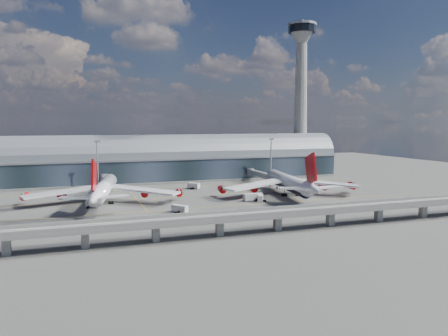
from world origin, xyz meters
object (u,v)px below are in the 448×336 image
object	(u,v)px
airliner_left	(103,189)
service_truck_5	(194,186)
cargo_train_2	(339,209)
service_truck_3	(260,198)
floodlight_mast_right	(271,159)
airliner_right	(290,183)
cargo_train_1	(351,205)
control_tower	(301,98)
service_truck_0	(180,209)
floodlight_mast_left	(98,164)
service_truck_1	(92,204)
service_truck_4	(265,183)
service_truck_2	(253,197)
cargo_train_0	(214,214)

from	to	relation	value
airliner_left	service_truck_5	world-z (taller)	airliner_left
service_truck_5	cargo_train_2	xyz separation A→B (m)	(39.60, -75.31, -0.79)
service_truck_3	service_truck_5	world-z (taller)	service_truck_5
floodlight_mast_right	airliner_right	size ratio (longest dim) A/B	0.35
cargo_train_1	control_tower	bearing A→B (deg)	-0.25
service_truck_0	cargo_train_1	distance (m)	70.58
floodlight_mast_right	service_truck_3	bearing A→B (deg)	-119.36
floodlight_mast_left	cargo_train_2	distance (m)	125.77
service_truck_1	service_truck_4	size ratio (longest dim) A/B	1.16
service_truck_0	service_truck_4	xyz separation A→B (m)	(63.06, 57.39, -0.19)
control_tower	cargo_train_1	xyz separation A→B (m)	(-39.26, -113.71, -50.65)
floodlight_mast_left	service_truck_5	xyz separation A→B (m)	(48.17, -13.86, -12.01)
airliner_right	service_truck_0	size ratio (longest dim) A/B	10.71
floodlight_mast_left	airliner_left	distance (m)	42.43
floodlight_mast_right	service_truck_4	xyz separation A→B (m)	(-10.22, -13.63, -12.35)
airliner_right	service_truck_2	xyz separation A→B (m)	(-22.47, -7.40, -4.32)
service_truck_3	service_truck_4	bearing A→B (deg)	90.11
service_truck_0	service_truck_2	distance (m)	40.00
floodlight_mast_left	cargo_train_2	size ratio (longest dim) A/B	2.84
airliner_left	floodlight_mast_left	bearing A→B (deg)	100.17
service_truck_2	cargo_train_1	bearing A→B (deg)	-136.74
floodlight_mast_left	service_truck_2	bearing A→B (deg)	-41.55
service_truck_4	cargo_train_0	bearing A→B (deg)	-119.37
floodlight_mast_left	cargo_train_2	world-z (taller)	floodlight_mast_left
floodlight_mast_left	service_truck_0	distance (m)	76.85
cargo_train_2	service_truck_1	bearing A→B (deg)	97.18
service_truck_0	service_truck_2	size ratio (longest dim) A/B	0.75
airliner_right	service_truck_4	world-z (taller)	airliner_right
service_truck_3	cargo_train_2	bearing A→B (deg)	-27.14
cargo_train_1	cargo_train_2	world-z (taller)	cargo_train_1
floodlight_mast_left	service_truck_4	distance (m)	91.64
service_truck_5	service_truck_4	bearing A→B (deg)	-38.79
airliner_left	service_truck_5	bearing A→B (deg)	40.51
airliner_left	service_truck_1	size ratio (longest dim) A/B	13.48
service_truck_1	airliner_left	bearing A→B (deg)	-12.42
floodlight_mast_right	airliner_right	xyz separation A→B (m)	(-13.43, -49.41, -7.62)
service_truck_3	service_truck_4	xyz separation A→B (m)	(23.34, 46.03, -0.13)
floodlight_mast_right	service_truck_5	bearing A→B (deg)	-165.03
service_truck_3	control_tower	bearing A→B (deg)	78.97
control_tower	cargo_train_2	world-z (taller)	control_tower
service_truck_1	service_truck_5	world-z (taller)	service_truck_5
floodlight_mast_right	service_truck_1	world-z (taller)	floodlight_mast_right
airliner_right	cargo_train_0	distance (m)	59.28
airliner_right	service_truck_4	distance (m)	36.23
service_truck_4	service_truck_0	bearing A→B (deg)	-129.45
service_truck_5	service_truck_3	bearing A→B (deg)	-107.36
control_tower	service_truck_0	xyz separation A→B (m)	(-108.29, -99.03, -50.16)
control_tower	cargo_train_2	xyz separation A→B (m)	(-47.23, -117.18, -50.80)
service_truck_4	service_truck_1	bearing A→B (deg)	-150.94
floodlight_mast_right	cargo_train_0	xyz separation A→B (m)	(-62.78, -81.85, -12.79)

